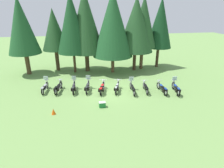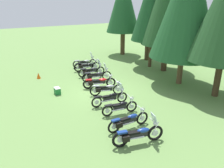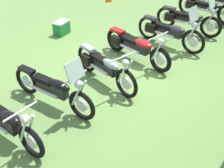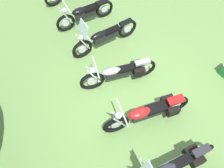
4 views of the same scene
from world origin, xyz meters
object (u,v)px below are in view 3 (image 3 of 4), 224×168
Objects in this scene: motorcycle_3 at (169,31)px; picnic_cooler at (62,28)px; motorcycle_6 at (53,89)px; motorcycle_2 at (187,19)px; motorcycle_1 at (206,7)px; motorcycle_0 at (224,0)px; motorcycle_4 at (136,46)px; motorcycle_5 at (104,66)px; motorcycle_7 at (6,121)px.

picnic_cooler is (1.03, -3.39, -0.26)m from motorcycle_3.
motorcycle_2 is at bearing 82.42° from motorcycle_6.
motorcycle_6 reaches higher than motorcycle_1.
motorcycle_6 reaches higher than motorcycle_0.
motorcycle_2 is at bearing 94.06° from motorcycle_4.
motorcycle_1 reaches higher than motorcycle_5.
motorcycle_2 is 4.17m from motorcycle_5.
motorcycle_5 is at bearing -87.61° from motorcycle_1.
motorcycle_0 is 9.72m from motorcycle_7.
motorcycle_1 is at bearing 95.57° from motorcycle_4.
motorcycle_5 is 0.92× the size of motorcycle_6.
picnic_cooler is at bearing 166.64° from motorcycle_5.
motorcycle_2 is 1.08× the size of motorcycle_7.
motorcycle_2 is 6.91m from motorcycle_7.
motorcycle_6 reaches higher than motorcycle_7.
motorcycle_4 is 1.07× the size of motorcycle_5.
motorcycle_3 is 1.09× the size of motorcycle_7.
motorcycle_4 is at bearing -94.69° from motorcycle_0.
motorcycle_0 is 0.96× the size of motorcycle_1.
motorcycle_0 is 0.98× the size of motorcycle_2.
motorcycle_7 is 3.89× the size of picnic_cooler.
motorcycle_6 is (5.52, -1.10, -0.01)m from motorcycle_2.
motorcycle_4 is (4.15, -0.75, -0.01)m from motorcycle_1.
motorcycle_2 is (1.48, -0.19, 0.01)m from motorcycle_1.
picnic_cooler is (-4.47, -2.34, -0.22)m from motorcycle_7.
motorcycle_3 is at bearing 80.59° from motorcycle_6.
motorcycle_5 reaches higher than picnic_cooler.
motorcycle_4 is (5.44, -1.09, 0.00)m from motorcycle_0.
motorcycle_6 is 1.11× the size of motorcycle_7.
motorcycle_3 reaches higher than motorcycle_6.
motorcycle_4 reaches higher than motorcycle_7.
motorcycle_1 is at bearing 83.23° from motorcycle_6.
motorcycle_6 is 4.00m from picnic_cooler.
motorcycle_4 is (2.68, -0.55, -0.02)m from motorcycle_2.
motorcycle_4 is 2.98m from picnic_cooler.
motorcycle_0 is at bearing 94.48° from motorcycle_4.
motorcycle_6 is at bearing -85.11° from motorcycle_4.
picnic_cooler is at bearing -153.09° from motorcycle_3.
picnic_cooler is at bearing -122.77° from motorcycle_1.
motorcycle_1 is at bearing 99.87° from motorcycle_5.
motorcycle_7 is (5.50, -1.04, -0.04)m from motorcycle_3.
motorcycle_3 reaches higher than motorcycle_4.
motorcycle_4 is (1.37, -0.43, -0.03)m from motorcycle_3.
motorcycle_0 is 0.95× the size of motorcycle_6.
motorcycle_5 is (6.87, -1.22, 0.01)m from motorcycle_0.
motorcycle_0 is 4.13m from motorcycle_3.
motorcycle_5 is 1.02× the size of motorcycle_7.
picnic_cooler is (3.81, -3.70, -0.24)m from motorcycle_1.
motorcycle_1 is 8.40m from motorcycle_7.
motorcycle_3 is at bearing 97.37° from motorcycle_5.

